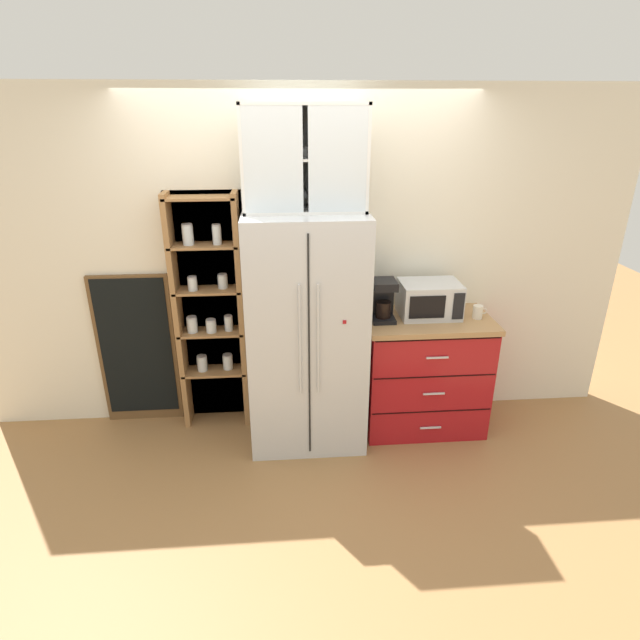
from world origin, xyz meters
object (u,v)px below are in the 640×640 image
Objects in this scene: refrigerator at (306,331)px; chalkboard_menu at (137,350)px; mug_sage at (426,308)px; coffee_maker at (383,299)px; microwave at (429,299)px; bottle_clear at (431,306)px; mug_cream at (478,312)px.

chalkboard_menu is (-1.32, 0.31, -0.25)m from refrigerator.
coffee_maker is at bearing -168.58° from mug_sage.
mug_sage is at bearing 8.35° from refrigerator.
coffee_maker is 0.25× the size of chalkboard_menu.
refrigerator reaches higher than microwave.
refrigerator reaches higher than chalkboard_menu.
bottle_clear reaches higher than mug_sage.
refrigerator is 5.63× the size of coffee_maker.
mug_cream is 0.43× the size of bottle_clear.
mug_sage is (-0.36, 0.11, -0.00)m from mug_cream.
mug_cream is (0.71, -0.04, -0.11)m from coffee_maker.
bottle_clear is (0.92, 0.02, 0.16)m from refrigerator.
microwave is 0.37m from mug_cream.
microwave is 0.36m from coffee_maker.
refrigerator is 0.94m from mug_sage.
coffee_maker is (0.57, 0.06, 0.21)m from refrigerator.
mug_cream is 0.09× the size of chalkboard_menu.
mug_cream is at bearing -13.54° from microwave.
chalkboard_menu reaches higher than bottle_clear.
microwave is 1.73× the size of bottle_clear.
chalkboard_menu reaches higher than mug_sage.
mug_cream is (1.28, 0.02, 0.10)m from refrigerator.
coffee_maker is at bearing 176.58° from mug_cream.
mug_sage is at bearing -4.54° from chalkboard_menu.
bottle_clear is (-0.00, -0.11, 0.06)m from mug_sage.
mug_cream is at bearing -3.42° from coffee_maker.
refrigerator is 1.28m from mug_cream.
mug_sage is 2.27m from chalkboard_menu.
bottle_clear is (-0.01, -0.08, -0.02)m from microwave.
chalkboard_menu reaches higher than microwave.
coffee_maker is at bearing 173.60° from bottle_clear.
refrigerator reaches higher than coffee_maker.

